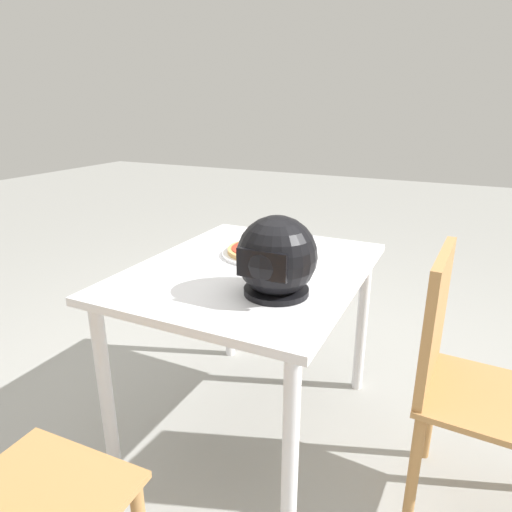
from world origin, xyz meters
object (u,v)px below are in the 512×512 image
object	(u,v)px
pizza	(262,249)
motorcycle_helmet	(277,258)
chair_side	(460,373)
dining_table	(251,289)

from	to	relation	value
pizza	motorcycle_helmet	xyz separation A→B (m)	(-0.21, 0.34, 0.10)
motorcycle_helmet	chair_side	distance (m)	0.70
pizza	motorcycle_helmet	distance (m)	0.41
dining_table	motorcycle_helmet	bearing A→B (deg)	134.77
pizza	motorcycle_helmet	size ratio (longest dim) A/B	1.06
dining_table	chair_side	bearing A→B (deg)	176.29
pizza	dining_table	bearing A→B (deg)	98.03
dining_table	pizza	distance (m)	0.19
motorcycle_helmet	dining_table	bearing A→B (deg)	-45.23
motorcycle_helmet	pizza	bearing A→B (deg)	-58.35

